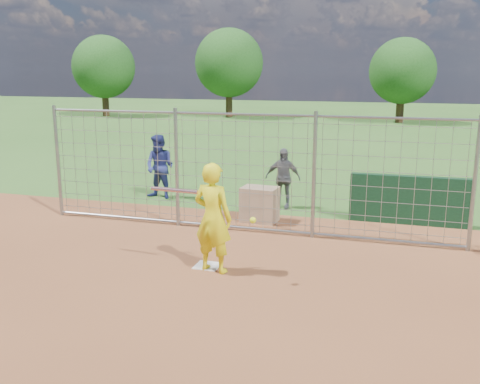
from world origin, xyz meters
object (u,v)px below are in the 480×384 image
(bystander_b, at_px, (283,178))
(batter, at_px, (213,218))
(equipment_bin, at_px, (260,205))
(bystander_a, at_px, (160,167))

(bystander_b, bearing_deg, batter, -94.52)
(batter, relative_size, bystander_b, 1.26)
(equipment_bin, bearing_deg, bystander_a, 160.18)
(bystander_b, distance_m, equipment_bin, 1.47)
(bystander_b, bearing_deg, equipment_bin, -101.16)
(bystander_a, relative_size, bystander_b, 1.14)
(bystander_a, height_order, bystander_b, bystander_a)
(bystander_a, xyz_separation_m, bystander_b, (3.36, -0.03, -0.10))
(bystander_a, xyz_separation_m, equipment_bin, (3.13, -1.43, -0.46))
(batter, relative_size, bystander_a, 1.11)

